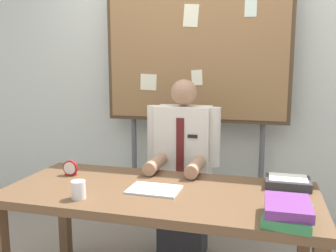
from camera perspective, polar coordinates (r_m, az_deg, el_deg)
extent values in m
cube|color=silver|center=(3.28, 4.95, 7.41)|extent=(6.40, 0.08, 2.70)
cube|color=brown|center=(2.19, -1.33, -10.53)|extent=(1.82, 0.80, 0.05)
cube|color=brown|center=(2.94, -15.81, -13.30)|extent=(0.07, 0.07, 0.69)
cube|color=brown|center=(2.57, 20.38, -16.88)|extent=(0.07, 0.07, 0.69)
cube|color=#2D2D33|center=(2.94, 2.36, -15.58)|extent=(0.34, 0.30, 0.44)
cube|color=silver|center=(2.74, 2.44, -4.46)|extent=(0.40, 0.22, 0.73)
sphere|color=#A87A5B|center=(2.67, 2.50, 5.25)|extent=(0.19, 0.19, 0.19)
cylinder|color=silver|center=(2.75, -2.31, -1.23)|extent=(0.09, 0.09, 0.43)
cylinder|color=silver|center=(2.65, 7.21, -1.70)|extent=(0.09, 0.09, 0.43)
cylinder|color=#A87A5B|center=(2.54, -1.98, -5.92)|extent=(0.09, 0.30, 0.09)
cylinder|color=#A87A5B|center=(2.47, 4.26, -6.36)|extent=(0.09, 0.30, 0.09)
cube|color=#591919|center=(2.62, 1.89, -3.87)|extent=(0.06, 0.01, 0.47)
cube|color=black|center=(2.58, 3.84, -1.63)|extent=(0.07, 0.01, 0.02)
cube|color=#4C3823|center=(3.08, 4.33, 12.26)|extent=(1.54, 0.05, 1.25)
cube|color=olive|center=(3.07, 4.29, 12.28)|extent=(1.48, 0.04, 1.19)
cylinder|color=#59595E|center=(3.40, -5.23, -6.89)|extent=(0.04, 0.04, 1.02)
cylinder|color=#59595E|center=(3.20, 14.25, -8.19)|extent=(0.04, 0.04, 1.02)
cube|color=#F4EFCC|center=(3.08, 3.60, 16.80)|extent=(0.13, 0.00, 0.19)
cube|color=silver|center=(3.03, 12.78, 17.73)|extent=(0.09, 0.00, 0.16)
cube|color=#F4EFCC|center=(3.15, -3.06, 6.84)|extent=(0.15, 0.00, 0.14)
cube|color=#F4EFCC|center=(3.04, 4.53, 7.52)|extent=(0.10, 0.00, 0.13)
cube|color=#337F47|center=(1.85, 18.21, -13.19)|extent=(0.25, 0.31, 0.05)
cube|color=#72337F|center=(1.84, 18.16, -11.81)|extent=(0.21, 0.28, 0.05)
cube|color=white|center=(2.16, -2.17, -9.86)|extent=(0.30, 0.22, 0.01)
cylinder|color=maroon|center=(2.52, -14.96, -6.32)|extent=(0.10, 0.02, 0.10)
cylinder|color=white|center=(2.51, -15.11, -6.39)|extent=(0.08, 0.00, 0.08)
cube|color=maroon|center=(2.54, -14.92, -7.29)|extent=(0.07, 0.04, 0.01)
cylinder|color=white|center=(2.08, -13.79, -9.62)|extent=(0.08, 0.08, 0.10)
cube|color=#333338|center=(2.34, 18.17, -8.38)|extent=(0.26, 0.20, 0.05)
cube|color=white|center=(2.33, 18.21, -7.70)|extent=(0.22, 0.17, 0.01)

